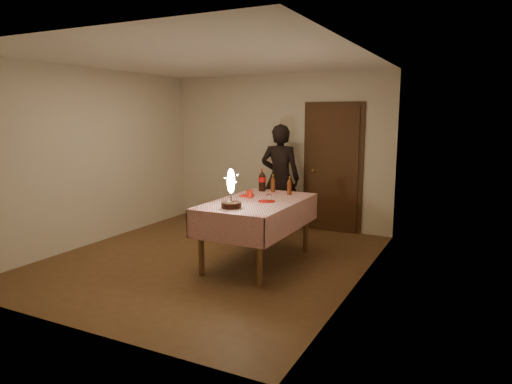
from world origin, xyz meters
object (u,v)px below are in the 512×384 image
red_cup (250,194)px  amber_bottle_left (273,184)px  red_plate (267,201)px  cola_bottle (262,181)px  dining_table (258,209)px  photographer (280,178)px  birthday_cake (231,197)px  clear_cup (269,198)px  amber_bottle_right (289,186)px

red_cup → amber_bottle_left: amber_bottle_left is taller
red_plate → cola_bottle: 0.82m
dining_table → cola_bottle: 0.79m
red_plate → photographer: bearing=108.1°
birthday_cake → clear_cup: bearing=70.5°
birthday_cake → red_plate: bearing=71.7°
photographer → red_cup: bearing=-81.5°
dining_table → red_plate: size_ratio=7.82×
birthday_cake → red_cup: 0.74m
birthday_cake → amber_bottle_left: birthday_cake is taller
amber_bottle_right → cola_bottle: bearing=166.4°
amber_bottle_left → photographer: size_ratio=0.14×
birthday_cake → amber_bottle_left: bearing=91.8°
clear_cup → amber_bottle_left: size_ratio=0.35×
birthday_cake → red_plate: size_ratio=2.14×
cola_bottle → amber_bottle_right: cola_bottle is taller
dining_table → cola_bottle: bearing=111.5°
amber_bottle_right → amber_bottle_left: bearing=160.1°
red_cup → birthday_cake: bearing=-79.8°
amber_bottle_left → photographer: 1.04m
red_plate → photographer: photographer is taller
red_plate → clear_cup: (0.02, 0.02, 0.04)m
red_plate → amber_bottle_left: (-0.23, 0.69, 0.11)m
amber_bottle_left → amber_bottle_right: size_ratio=1.00×
dining_table → amber_bottle_left: (-0.10, 0.69, 0.23)m
red_plate → cola_bottle: bearing=120.0°
dining_table → red_plate: red_plate is taller
red_plate → cola_bottle: (-0.40, 0.70, 0.15)m
amber_bottle_left → amber_bottle_right: same height
red_cup → cola_bottle: bearing=98.6°
birthday_cake → cola_bottle: (-0.21, 1.28, 0.01)m
amber_bottle_left → red_cup: bearing=-99.1°
clear_cup → amber_bottle_right: size_ratio=0.35×
dining_table → photographer: (-0.42, 1.67, 0.17)m
amber_bottle_right → photographer: bearing=119.4°
amber_bottle_left → photographer: photographer is taller
birthday_cake → red_plate: (0.19, 0.58, -0.14)m
birthday_cake → amber_bottle_right: (0.26, 1.16, -0.02)m
amber_bottle_right → photographer: (-0.62, 1.10, -0.06)m
birthday_cake → amber_bottle_right: bearing=77.4°
birthday_cake → clear_cup: size_ratio=5.23×
dining_table → amber_bottle_right: bearing=70.8°
clear_cup → amber_bottle_left: amber_bottle_left is taller
dining_table → birthday_cake: (-0.06, -0.59, 0.25)m
clear_cup → amber_bottle_right: amber_bottle_right is taller
cola_bottle → amber_bottle_right: size_ratio=1.25×
clear_cup → photographer: size_ratio=0.05×
amber_bottle_left → cola_bottle: bearing=178.2°
birthday_cake → photographer: photographer is taller
red_cup → photographer: (-0.23, 1.54, 0.01)m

